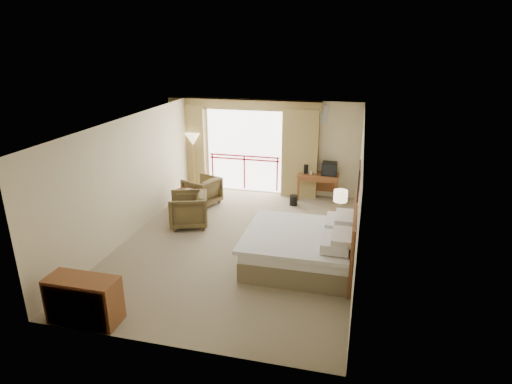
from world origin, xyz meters
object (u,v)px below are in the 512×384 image
(wastebasket, at_px, (294,200))
(side_table, at_px, (185,198))
(table_lamp, at_px, (341,196))
(floor_lamp, at_px, (193,141))
(desk, at_px, (318,179))
(armchair_far, at_px, (202,204))
(armchair_near, at_px, (189,225))
(tv, at_px, (330,169))
(nightstand, at_px, (338,228))
(bed, at_px, (302,247))
(dresser, at_px, (84,300))

(wastebasket, xyz_separation_m, side_table, (-2.64, -1.20, 0.27))
(table_lamp, xyz_separation_m, wastebasket, (-1.31, 1.92, -0.92))
(side_table, height_order, floor_lamp, floor_lamp)
(table_lamp, height_order, desk, table_lamp)
(armchair_far, height_order, armchair_near, armchair_near)
(table_lamp, height_order, side_table, table_lamp)
(desk, xyz_separation_m, side_table, (-3.22, -1.88, -0.16))
(table_lamp, relative_size, side_table, 0.89)
(tv, distance_m, armchair_far, 3.63)
(desk, relative_size, floor_lamp, 0.65)
(armchair_far, bearing_deg, floor_lamp, -127.62)
(floor_lamp, bearing_deg, tv, 0.62)
(nightstand, xyz_separation_m, armchair_near, (-3.56, 0.03, -0.32))
(bed, bearing_deg, tv, 86.95)
(nightstand, relative_size, side_table, 1.07)
(floor_lamp, bearing_deg, armchair_far, -59.72)
(nightstand, relative_size, tv, 1.57)
(tv, distance_m, floor_lamp, 4.00)
(table_lamp, height_order, floor_lamp, floor_lamp)
(side_table, bearing_deg, wastebasket, 24.39)
(wastebasket, distance_m, dresser, 6.32)
(armchair_far, xyz_separation_m, dresser, (0.00, -5.31, 0.38))
(nightstand, bearing_deg, dresser, -133.35)
(tv, bearing_deg, nightstand, -83.44)
(bed, relative_size, dresser, 1.86)
(desk, bearing_deg, dresser, -116.63)
(dresser, bearing_deg, tv, 59.83)
(floor_lamp, bearing_deg, nightstand, -30.14)
(tv, height_order, dresser, tv)
(tv, bearing_deg, wastebasket, -147.28)
(nightstand, bearing_deg, desk, 106.24)
(table_lamp, xyz_separation_m, floor_lamp, (-4.39, 2.50, 0.42))
(table_lamp, height_order, tv, table_lamp)
(desk, bearing_deg, nightstand, -76.33)
(bed, distance_m, nightstand, 1.37)
(dresser, bearing_deg, desk, 62.17)
(table_lamp, bearing_deg, floor_lamp, 150.35)
(desk, bearing_deg, bed, -90.30)
(tv, xyz_separation_m, side_table, (-3.52, -1.83, -0.50))
(bed, bearing_deg, dresser, -139.68)
(tv, height_order, armchair_near, tv)
(table_lamp, xyz_separation_m, dresser, (-3.75, -3.91, -0.67))
(desk, relative_size, side_table, 1.87)
(side_table, relative_size, dresser, 0.52)
(desk, height_order, dresser, dresser)
(bed, xyz_separation_m, floor_lamp, (-3.76, 3.76, 1.10))
(table_lamp, xyz_separation_m, armchair_far, (-3.75, 1.40, -1.06))
(dresser, bearing_deg, armchair_near, 84.29)
(bed, relative_size, table_lamp, 4.00)
(side_table, bearing_deg, floor_lamp, 103.88)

